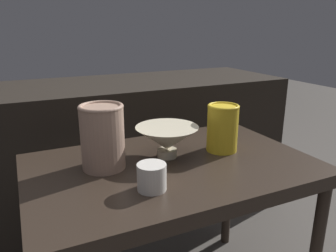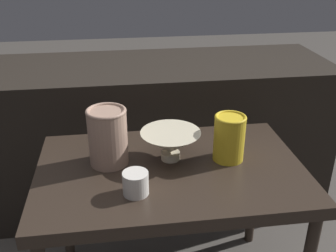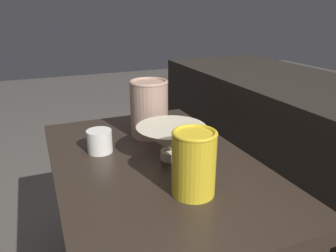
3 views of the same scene
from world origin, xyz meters
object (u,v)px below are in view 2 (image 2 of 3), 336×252
Objects in this scene: vase_colorful_right at (229,137)px; cup at (136,183)px; bowl at (171,143)px; vase_textured_left at (108,136)px.

cup is (-0.30, -0.15, -0.04)m from vase_colorful_right.
vase_colorful_right is 0.34m from cup.
bowl is 2.64× the size of cup.
cup is at bearing -68.07° from vase_textured_left.
vase_colorful_right is at bearing -7.47° from bowl.
cup is (-0.12, -0.17, -0.03)m from bowl.
vase_textured_left is (-0.19, 0.01, 0.03)m from bowl.
vase_colorful_right is at bearing 26.04° from cup.
vase_textured_left is at bearing 175.55° from vase_colorful_right.
vase_colorful_right reaches higher than cup.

